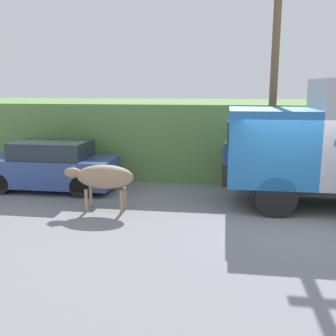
# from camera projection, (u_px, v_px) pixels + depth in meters

# --- Properties ---
(ground_plane) EXTENTS (60.00, 60.00, 0.00)m
(ground_plane) POSITION_uv_depth(u_px,v_px,m) (289.00, 219.00, 9.95)
(ground_plane) COLOR gray
(hillside_embankment) EXTENTS (32.00, 6.59, 2.69)m
(hillside_embankment) POSITION_uv_depth(u_px,v_px,m) (266.00, 135.00, 16.07)
(hillside_embankment) COLOR #608C47
(hillside_embankment) RESTS_ON ground_plane
(brown_cow) EXTENTS (1.91, 0.64, 1.25)m
(brown_cow) POSITION_uv_depth(u_px,v_px,m) (103.00, 177.00, 10.47)
(brown_cow) COLOR #9E7F60
(brown_cow) RESTS_ON ground_plane
(parked_suv) EXTENTS (4.24, 1.72, 1.58)m
(parked_suv) POSITION_uv_depth(u_px,v_px,m) (50.00, 166.00, 12.60)
(parked_suv) COLOR #334C8C
(parked_suv) RESTS_ON ground_plane
(pedestrian_on_hill) EXTENTS (0.42, 0.42, 1.59)m
(pedestrian_on_hill) POSITION_uv_depth(u_px,v_px,m) (227.00, 161.00, 12.93)
(pedestrian_on_hill) COLOR #38332D
(pedestrian_on_hill) RESTS_ON ground_plane
(utility_pole) EXTENTS (0.90, 0.24, 6.77)m
(utility_pole) POSITION_uv_depth(u_px,v_px,m) (274.00, 80.00, 12.24)
(utility_pole) COLOR brown
(utility_pole) RESTS_ON ground_plane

